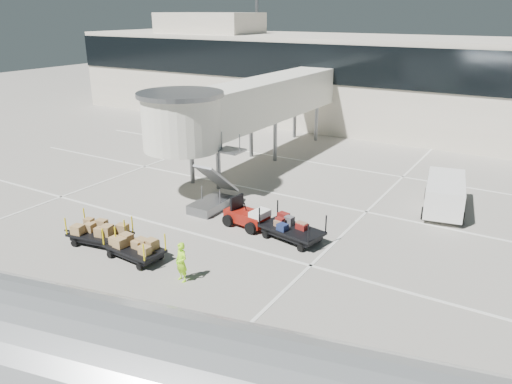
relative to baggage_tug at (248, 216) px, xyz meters
The scene contains 11 objects.
ground 4.41m from the baggage_tug, 110.43° to the right, with size 140.00×140.00×0.00m, color #A8A196.
lane_markings 5.70m from the baggage_tug, 112.75° to the left, with size 40.00×30.00×0.02m.
terminal 26.15m from the baggage_tug, 94.16° to the left, with size 64.00×12.11×15.20m.
jet_bridge 10.53m from the baggage_tug, 123.96° to the left, with size 5.70×20.40×6.03m.
baggage_tug is the anchor object (origin of this frame).
suitcase_cart 2.66m from the baggage_tug, ahead, with size 3.79×2.05×1.45m.
box_cart_near 5.95m from the baggage_tug, 112.85° to the right, with size 3.36×1.54×1.30m.
box_cart_far 7.05m from the baggage_tug, 132.81° to the right, with size 3.56×1.88×1.36m.
ground_worker 5.93m from the baggage_tug, 84.31° to the right, with size 0.60×0.40×1.66m, color #A4FF1A.
minivan 10.80m from the baggage_tug, 42.85° to the left, with size 2.71×4.92×1.76m.
belt_loader 25.76m from the baggage_tug, 129.44° to the left, with size 3.84×1.97×1.77m.
Camera 1 is at (13.76, -15.32, 10.23)m, focal length 35.00 mm.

